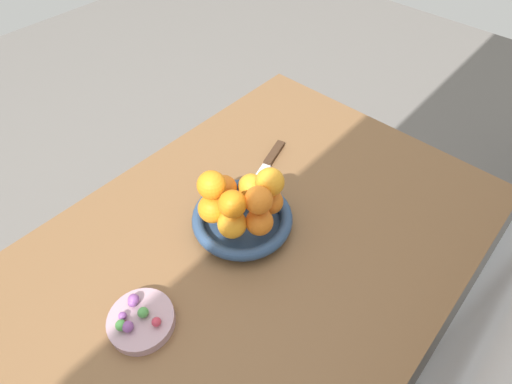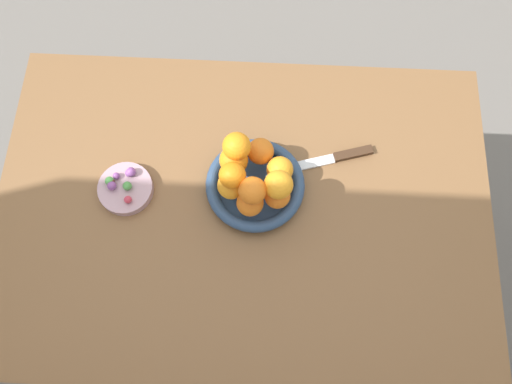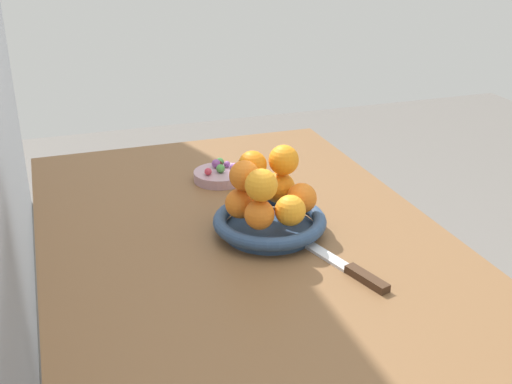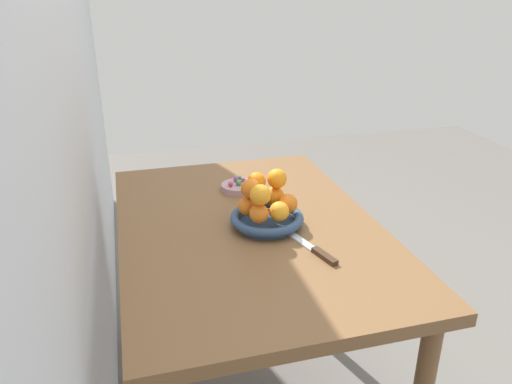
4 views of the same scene
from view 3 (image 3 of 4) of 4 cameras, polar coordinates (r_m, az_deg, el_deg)
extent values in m
cube|color=brown|center=(1.25, -1.31, -4.25)|extent=(1.10, 0.76, 0.04)
cylinder|color=brown|center=(1.93, 3.49, -6.05)|extent=(0.05, 0.05, 0.70)
cylinder|color=brown|center=(1.82, -15.80, -9.05)|extent=(0.05, 0.05, 0.70)
cylinder|color=navy|center=(1.23, 1.21, -3.40)|extent=(0.18, 0.18, 0.01)
torus|color=navy|center=(1.22, 1.22, -2.57)|extent=(0.22, 0.22, 0.03)
cylinder|color=#B28C99|center=(1.48, -3.22, 1.45)|extent=(0.12, 0.12, 0.02)
sphere|color=orange|center=(1.24, -0.39, 0.02)|extent=(0.06, 0.06, 0.06)
sphere|color=orange|center=(1.20, -1.42, -1.01)|extent=(0.06, 0.06, 0.06)
sphere|color=orange|center=(1.16, 0.30, -2.02)|extent=(0.06, 0.06, 0.06)
sphere|color=orange|center=(1.17, 3.06, -1.65)|extent=(0.06, 0.06, 0.06)
sphere|color=orange|center=(1.22, 4.08, -0.55)|extent=(0.06, 0.06, 0.06)
sphere|color=orange|center=(1.26, 2.09, 0.39)|extent=(0.06, 0.06, 0.06)
sphere|color=orange|center=(1.22, -0.32, 2.41)|extent=(0.06, 0.06, 0.06)
sphere|color=orange|center=(1.23, 2.48, 2.86)|extent=(0.06, 0.06, 0.06)
sphere|color=orange|center=(1.13, 0.47, 0.62)|extent=(0.06, 0.06, 0.06)
sphere|color=orange|center=(1.17, -1.15, 1.45)|extent=(0.06, 0.06, 0.06)
sphere|color=#C6384C|center=(1.45, -4.21, 1.83)|extent=(0.02, 0.02, 0.02)
sphere|color=#8C4C99|center=(1.46, -1.88, 2.21)|extent=(0.02, 0.02, 0.02)
sphere|color=#4C9947|center=(1.50, -3.24, 2.68)|extent=(0.02, 0.02, 0.02)
sphere|color=#4C9947|center=(1.46, -3.17, 2.09)|extent=(0.02, 0.02, 0.02)
sphere|color=#8C4C99|center=(1.49, -3.57, 2.54)|extent=(0.02, 0.02, 0.02)
sphere|color=#8C4C99|center=(1.47, -2.02, 2.20)|extent=(0.02, 0.02, 0.02)
sphere|color=#472819|center=(1.49, -3.29, 2.57)|extent=(0.02, 0.02, 0.02)
sphere|color=#8C4C99|center=(1.49, -2.60, 2.48)|extent=(0.01, 0.01, 0.01)
cube|color=#3F2819|center=(1.09, 9.83, -7.59)|extent=(0.09, 0.04, 0.01)
cube|color=silver|center=(1.18, 5.42, -5.13)|extent=(0.17, 0.07, 0.01)
camera|label=1|loc=(1.41, -21.22, 27.88)|focal=28.00mm
camera|label=2|loc=(1.12, -25.44, 47.47)|focal=35.00mm
camera|label=4|loc=(0.26, 163.10, 2.76)|focal=35.00mm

